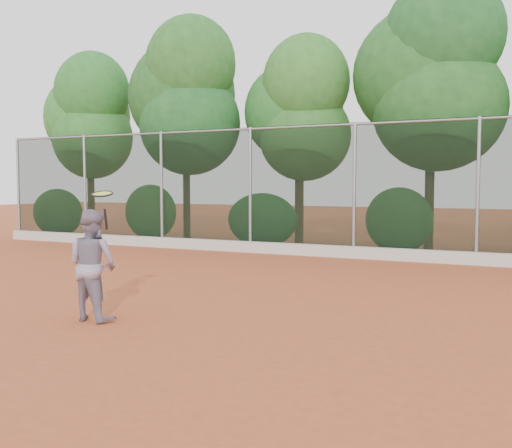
% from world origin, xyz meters
% --- Properties ---
extents(ground, '(80.00, 80.00, 0.00)m').
position_xyz_m(ground, '(0.00, 0.00, 0.00)').
color(ground, '#A74A27').
rests_on(ground, ground).
extents(concrete_curb, '(24.00, 0.20, 0.30)m').
position_xyz_m(concrete_curb, '(0.00, 6.82, 0.15)').
color(concrete_curb, beige).
rests_on(concrete_curb, ground).
extents(tennis_player, '(0.80, 0.65, 1.56)m').
position_xyz_m(tennis_player, '(-1.45, -1.30, 0.78)').
color(tennis_player, gray).
rests_on(tennis_player, ground).
extents(chainlink_fence, '(24.09, 0.09, 3.50)m').
position_xyz_m(chainlink_fence, '(-0.00, 7.00, 1.86)').
color(chainlink_fence, black).
rests_on(chainlink_fence, ground).
extents(foliage_backdrop, '(23.70, 3.63, 7.55)m').
position_xyz_m(foliage_backdrop, '(-0.55, 8.98, 4.40)').
color(foliage_backdrop, '#462D1B').
rests_on(foliage_backdrop, ground).
extents(tennis_racket, '(0.37, 0.37, 0.55)m').
position_xyz_m(tennis_racket, '(-1.21, -1.35, 1.73)').
color(tennis_racket, black).
rests_on(tennis_racket, ground).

